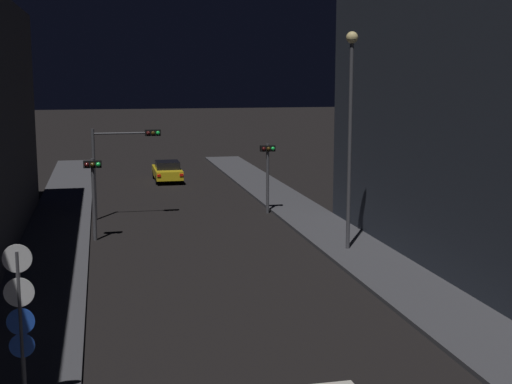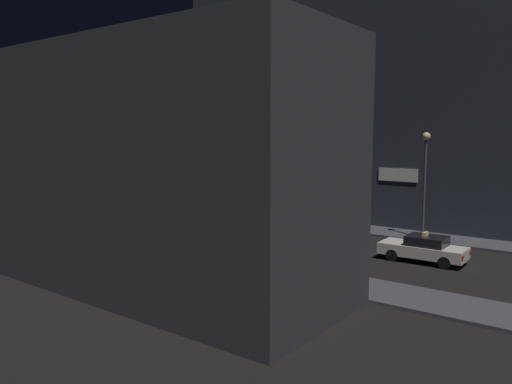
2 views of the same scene
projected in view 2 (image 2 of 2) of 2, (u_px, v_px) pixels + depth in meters
sidewalk_left at (96, 235)px, 33.44m from camera, size 2.97×61.67×0.14m
sidewalk_right at (219, 211)px, 43.36m from camera, size 2.97×61.67×0.14m
building_facade_left at (64, 162)px, 26.22m from camera, size 6.97×31.43×10.59m
building_facade_right at (350, 82)px, 40.15m from camera, size 6.89×27.83×21.78m
taxi at (424, 248)px, 26.59m from camera, size 1.86×4.47×1.62m
far_car at (40, 195)px, 49.44m from camera, size 1.82×4.45×1.42m
traffic_light_overhead at (84, 177)px, 38.88m from camera, size 3.49×0.41×4.67m
traffic_light_left_kerb at (107, 193)px, 35.10m from camera, size 0.80×0.42×3.71m
traffic_light_right_kerb at (160, 179)px, 44.96m from camera, size 0.80×0.41×3.75m
sign_pole_left at (305, 228)px, 23.86m from camera, size 0.63×0.10×3.78m
street_lamp_near_block at (425, 166)px, 31.47m from camera, size 0.50×0.50×6.73m
street_lamp_far_block at (247, 144)px, 40.37m from camera, size 0.49×0.49×8.95m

